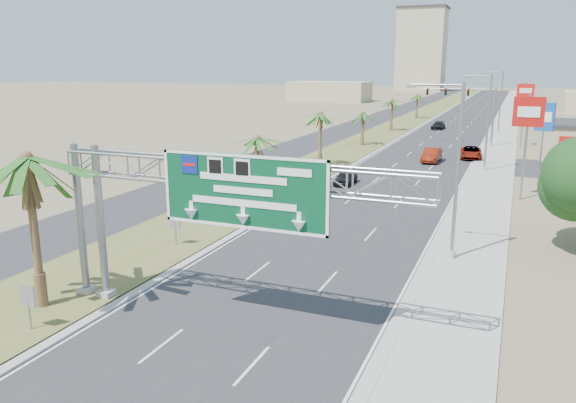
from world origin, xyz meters
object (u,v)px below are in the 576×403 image
at_px(car_left_lane, 346,178).
at_px(pole_sign_red_far, 525,96).
at_px(signal_mast, 478,111).
at_px(palm_near, 26,159).
at_px(sign_gantry, 214,185).
at_px(car_far, 438,126).
at_px(pole_sign_red_near, 528,118).
at_px(car_right_lane, 471,153).
at_px(pole_sign_blue, 545,119).
at_px(car_mid_lane, 432,155).

distance_m(car_left_lane, pole_sign_red_far, 36.64).
distance_m(signal_mast, car_left_lane, 33.69).
distance_m(palm_near, pole_sign_red_far, 67.73).
distance_m(sign_gantry, palm_near, 8.41).
xyz_separation_m(car_far, pole_sign_red_near, (13.57, -51.50, 6.12)).
xyz_separation_m(signal_mast, car_right_lane, (0.33, -12.03, -4.13)).
bearing_deg(car_right_lane, car_left_lane, -120.69).
relative_size(pole_sign_blue, pole_sign_red_far, 0.84).
height_order(palm_near, signal_mast, palm_near).
bearing_deg(car_left_lane, car_right_lane, 64.37).
bearing_deg(pole_sign_blue, car_mid_lane, -179.35).
relative_size(palm_near, car_left_lane, 2.15).
bearing_deg(palm_near, car_mid_lane, 77.36).
height_order(car_left_lane, car_right_lane, car_right_lane).
bearing_deg(pole_sign_red_far, pole_sign_blue, -83.20).
relative_size(signal_mast, car_left_lane, 2.64).
xyz_separation_m(palm_near, pole_sign_red_far, (20.16, 64.67, -0.04)).
height_order(car_mid_lane, pole_sign_red_near, pole_sign_red_near).
xyz_separation_m(palm_near, pole_sign_red_near, (20.31, 31.54, -0.15)).
relative_size(palm_near, car_far, 1.85).
xyz_separation_m(car_mid_lane, pole_sign_red_far, (9.46, 16.97, 6.09)).
xyz_separation_m(car_left_lane, pole_sign_red_far, (15.09, 32.80, 6.23)).
bearing_deg(car_left_lane, palm_near, -99.03).
height_order(sign_gantry, pole_sign_red_near, pole_sign_red_near).
bearing_deg(sign_gantry, car_mid_lane, 86.80).
relative_size(sign_gantry, pole_sign_red_far, 1.92).
xyz_separation_m(signal_mast, pole_sign_red_near, (5.94, -32.44, 1.93)).
relative_size(sign_gantry, car_far, 3.72).
height_order(sign_gantry, palm_near, palm_near).
height_order(pole_sign_red_near, pole_sign_red_far, pole_sign_red_far).
height_order(signal_mast, pole_sign_red_far, pole_sign_red_far).
distance_m(signal_mast, pole_sign_red_far, 6.17).
bearing_deg(car_far, palm_near, -89.99).
relative_size(car_far, pole_sign_blue, 0.62).
xyz_separation_m(car_far, pole_sign_blue, (15.42, -35.21, 4.66)).
height_order(sign_gantry, car_mid_lane, sign_gantry).
relative_size(car_left_lane, car_right_lane, 0.75).
relative_size(signal_mast, pole_sign_red_near, 1.19).
relative_size(signal_mast, pole_sign_blue, 1.41).
bearing_deg(palm_near, signal_mast, 77.34).
distance_m(palm_near, pole_sign_blue, 52.74).
xyz_separation_m(car_far, pole_sign_red_far, (13.42, -18.37, 6.24)).
distance_m(palm_near, pole_sign_red_near, 37.51).
distance_m(car_mid_lane, pole_sign_red_far, 20.35).
bearing_deg(car_right_lane, pole_sign_red_far, 61.73).
relative_size(car_mid_lane, car_far, 1.09).
xyz_separation_m(palm_near, car_right_lane, (14.70, 51.94, -6.21)).
relative_size(car_mid_lane, car_right_lane, 0.95).
relative_size(car_mid_lane, pole_sign_red_far, 0.56).
height_order(car_mid_lane, pole_sign_blue, pole_sign_blue).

